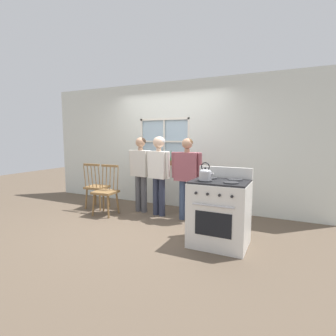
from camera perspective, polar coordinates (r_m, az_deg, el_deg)
The scene contains 10 objects.
ground_plane at distance 4.77m, azimuth -6.58°, elevation -11.91°, with size 16.00×16.00×0.00m, color brown.
wall_back at distance 5.75m, azimuth 0.78°, elevation 4.98°, with size 6.40×0.16×2.70m.
chair_by_window at distance 5.83m, azimuth -15.28°, elevation -4.07°, with size 0.45×0.44×0.98m.
chair_near_wall at distance 5.30m, azimuth -13.34°, elevation -5.09°, with size 0.44×0.43×0.98m.
person_elderly_left at distance 5.31m, azimuth -5.95°, elevation 0.13°, with size 0.56×0.26×1.52m.
person_teen_center at distance 5.03m, azimuth -2.02°, elevation 0.12°, with size 0.54×0.26×1.53m.
person_adult_right at distance 4.75m, azimuth 4.14°, elevation -0.73°, with size 0.59×0.22×1.50m.
stove at distance 3.81m, azimuth 11.15°, elevation -9.42°, with size 0.79×0.68×1.08m.
kettle at distance 3.62m, azimuth 8.12°, elevation -1.29°, with size 0.21×0.17×0.25m.
potted_plant at distance 5.68m, azimuth 0.59°, elevation 1.61°, with size 0.15×0.15×0.35m.
Camera 1 is at (2.42, -3.82, 1.53)m, focal length 28.00 mm.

